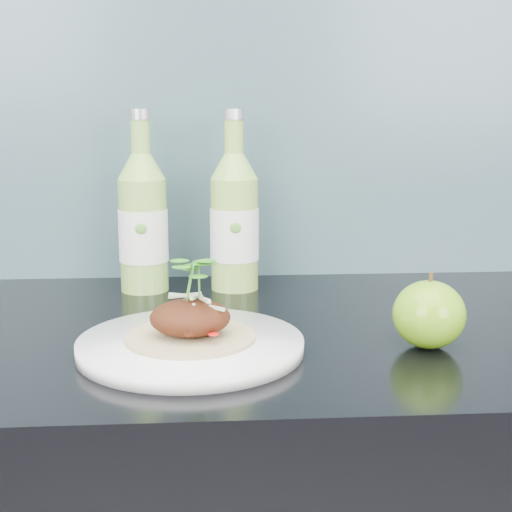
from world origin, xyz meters
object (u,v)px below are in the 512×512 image
Objects in this scene: dinner_plate at (191,345)px; cider_bottle_right at (234,222)px; cider_bottle_left at (143,223)px; green_apple at (429,314)px.

dinner_plate is 0.32m from cider_bottle_right.
cider_bottle_right is at bearing 17.24° from cider_bottle_left.
cider_bottle_left is 0.14m from cider_bottle_right.
green_apple is 0.33× the size of cider_bottle_right.
cider_bottle_left reaches higher than dinner_plate.
cider_bottle_right is at bearing 78.03° from dinner_plate.
dinner_plate is at bearing 179.41° from green_apple.
cider_bottle_right is (0.06, 0.30, 0.10)m from dinner_plate.
cider_bottle_left is at bearing -172.32° from cider_bottle_right.
cider_bottle_left is at bearing 104.48° from dinner_plate.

